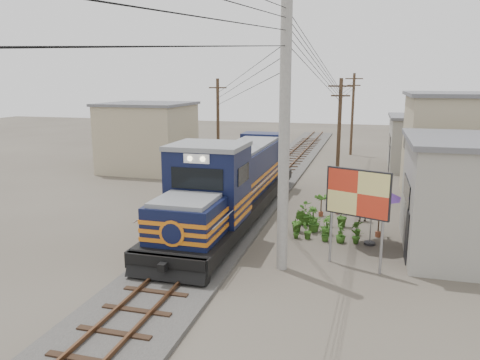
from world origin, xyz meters
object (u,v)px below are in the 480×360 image
(locomotive, at_px, (234,183))
(vendor, at_px, (363,206))
(billboard, at_px, (358,196))
(market_umbrella, at_px, (373,191))

(locomotive, relative_size, vendor, 10.84)
(locomotive, bearing_deg, billboard, -39.13)
(locomotive, height_order, vendor, locomotive)
(vendor, bearing_deg, market_umbrella, 68.49)
(billboard, distance_m, market_umbrella, 2.83)
(market_umbrella, bearing_deg, billboard, -101.50)
(locomotive, distance_m, vendor, 6.46)
(billboard, relative_size, market_umbrella, 1.26)
(locomotive, height_order, market_umbrella, locomotive)
(locomotive, bearing_deg, market_umbrella, -18.40)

